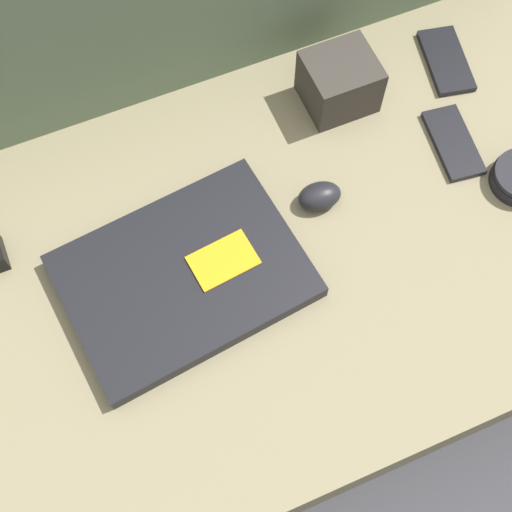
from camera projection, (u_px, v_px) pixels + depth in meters
name	position (u px, v px, depth m)	size (l,w,h in m)	color
ground_plane	(256.00, 299.00, 1.16)	(8.00, 8.00, 0.00)	#38383D
couch_seat	(256.00, 282.00, 1.09)	(1.20, 0.65, 0.15)	#847A5B
couch_backrest	(148.00, 4.00, 1.09)	(1.20, 0.20, 0.49)	#60755B
laptop	(184.00, 276.00, 1.00)	(0.35, 0.27, 0.03)	black
computer_mouse	(320.00, 196.00, 1.04)	(0.07, 0.05, 0.03)	black
phone_silver	(446.00, 61.00, 1.16)	(0.09, 0.14, 0.01)	black
phone_black	(453.00, 143.00, 1.10)	(0.07, 0.13, 0.01)	black
camera_pouch	(339.00, 82.00, 1.10)	(0.11, 0.10, 0.09)	#38332D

